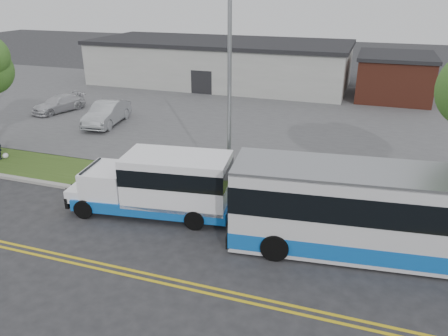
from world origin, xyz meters
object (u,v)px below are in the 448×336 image
at_px(transit_bus, 396,214).
at_px(streetlight_near, 229,87).
at_px(shuttle_bus, 162,183).
at_px(parked_car_b, 59,104).
at_px(parked_car_a, 107,113).

bearing_deg(transit_bus, streetlight_near, 154.02).
distance_m(shuttle_bus, parked_car_b, 19.49).
xyz_separation_m(streetlight_near, parked_car_b, (-17.34, 9.90, -4.51)).
bearing_deg(shuttle_bus, transit_bus, -8.69).
bearing_deg(parked_car_b, transit_bus, -9.95).
distance_m(parked_car_a, parked_car_b, 5.79).
bearing_deg(parked_car_a, transit_bus, -37.34).
bearing_deg(streetlight_near, shuttle_bus, -133.02).
relative_size(shuttle_bus, transit_bus, 0.61).
xyz_separation_m(transit_bus, parked_car_b, (-24.52, 12.44, -0.95)).
height_order(shuttle_bus, parked_car_a, shuttle_bus).
bearing_deg(transit_bus, shuttle_bus, 172.54).
distance_m(streetlight_near, shuttle_bus, 4.98).
relative_size(parked_car_a, parked_car_b, 1.15).
distance_m(streetlight_near, parked_car_b, 20.47).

